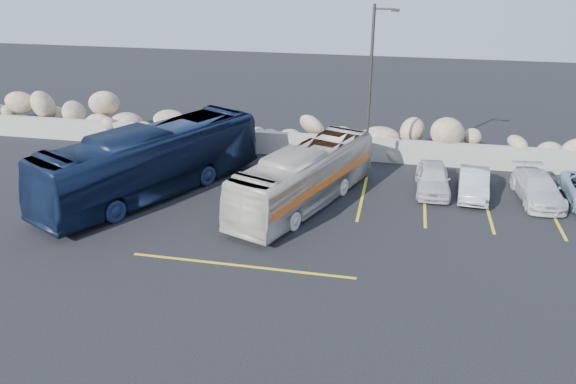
% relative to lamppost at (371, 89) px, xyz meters
% --- Properties ---
extents(ground, '(90.00, 90.00, 0.00)m').
position_rel_lamppost_xyz_m(ground, '(-2.56, -9.50, -4.30)').
color(ground, black).
rests_on(ground, ground).
extents(seawall, '(60.00, 0.40, 1.20)m').
position_rel_lamppost_xyz_m(seawall, '(-2.56, 2.50, -3.70)').
color(seawall, gray).
rests_on(seawall, ground).
extents(riprap_pile, '(54.00, 2.80, 2.60)m').
position_rel_lamppost_xyz_m(riprap_pile, '(-2.56, 3.70, -3.00)').
color(riprap_pile, '#9E8567').
rests_on(riprap_pile, ground).
extents(parking_lines, '(18.16, 9.36, 0.01)m').
position_rel_lamppost_xyz_m(parking_lines, '(2.09, -3.93, -4.29)').
color(parking_lines, yellow).
rests_on(parking_lines, ground).
extents(lamppost, '(1.14, 0.18, 8.00)m').
position_rel_lamppost_xyz_m(lamppost, '(0.00, 0.00, 0.00)').
color(lamppost, '#33312D').
rests_on(lamppost, ground).
extents(vintage_bus, '(5.14, 9.16, 2.50)m').
position_rel_lamppost_xyz_m(vintage_bus, '(-2.34, -3.70, -3.04)').
color(vintage_bus, beige).
rests_on(vintage_bus, ground).
extents(tour_coach, '(7.27, 11.00, 3.07)m').
position_rel_lamppost_xyz_m(tour_coach, '(-9.17, -3.92, -2.76)').
color(tour_coach, '#101C37').
rests_on(tour_coach, ground).
extents(car_a, '(1.54, 3.69, 1.25)m').
position_rel_lamppost_xyz_m(car_a, '(3.07, -1.10, -3.67)').
color(car_a, silver).
rests_on(car_a, ground).
extents(car_b, '(1.52, 3.66, 1.18)m').
position_rel_lamppost_xyz_m(car_b, '(4.83, -1.26, -3.71)').
color(car_b, silver).
rests_on(car_b, ground).
extents(car_c, '(1.99, 4.14, 1.16)m').
position_rel_lamppost_xyz_m(car_c, '(7.52, -1.22, -3.71)').
color(car_c, silver).
rests_on(car_c, ground).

